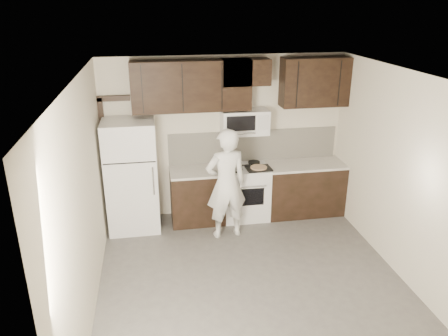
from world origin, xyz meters
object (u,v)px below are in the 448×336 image
object	(u,v)px
refrigerator	(132,176)
person	(226,184)
stove	(245,192)
microwave	(245,122)

from	to	relation	value
refrigerator	person	distance (m)	1.52
stove	microwave	size ratio (longest dim) A/B	1.24
microwave	refrigerator	distance (m)	2.00
microwave	person	xyz separation A→B (m)	(-0.43, -0.69, -0.77)
person	refrigerator	bearing A→B (deg)	-28.91
microwave	refrigerator	world-z (taller)	microwave
stove	refrigerator	xyz separation A→B (m)	(-1.85, -0.05, 0.44)
stove	refrigerator	size ratio (longest dim) A/B	0.52
refrigerator	person	bearing A→B (deg)	-20.23
microwave	person	bearing A→B (deg)	-121.60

